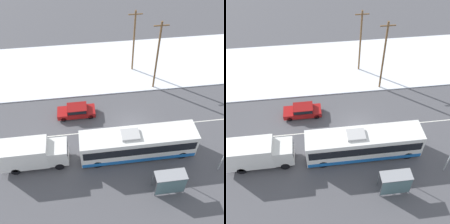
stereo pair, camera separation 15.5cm
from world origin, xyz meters
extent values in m
plane|color=#4C4C51|center=(0.00, 0.00, 0.00)|extent=(120.00, 120.00, 0.00)
cube|color=silver|center=(0.00, 12.63, 0.06)|extent=(80.00, 12.81, 0.12)
cube|color=silver|center=(0.00, 0.00, 0.00)|extent=(60.00, 0.12, 0.00)
cube|color=white|center=(-0.15, -3.52, 1.70)|extent=(11.77, 2.55, 2.85)
cube|color=black|center=(-0.15, -3.52, 2.04)|extent=(11.30, 2.57, 1.08)
cube|color=blue|center=(-0.15, -3.52, 0.53)|extent=(11.65, 2.57, 0.51)
cube|color=#B2B2B2|center=(-1.03, -3.52, 3.25)|extent=(1.80, 1.40, 0.24)
cylinder|color=black|center=(4.33, -4.66, 0.50)|extent=(1.00, 0.28, 1.00)
cylinder|color=black|center=(4.33, -2.39, 0.50)|extent=(1.00, 0.28, 1.00)
cylinder|color=black|center=(-4.44, -4.66, 0.50)|extent=(1.00, 0.28, 1.00)
cylinder|color=black|center=(-4.44, -2.39, 0.50)|extent=(1.00, 0.28, 1.00)
cube|color=silver|center=(-11.57, -3.38, 1.77)|extent=(4.77, 2.30, 2.56)
cube|color=silver|center=(-8.23, -3.38, 1.49)|extent=(1.90, 2.18, 2.00)
cube|color=black|center=(-7.30, -3.38, 1.89)|extent=(0.06, 1.95, 0.88)
cylinder|color=black|center=(-8.23, -4.40, 0.45)|extent=(0.90, 0.26, 0.90)
cylinder|color=black|center=(-8.23, -2.36, 0.45)|extent=(0.90, 0.26, 0.90)
cylinder|color=black|center=(-12.52, -4.40, 0.45)|extent=(0.90, 0.26, 0.90)
cylinder|color=black|center=(-12.52, -2.36, 0.45)|extent=(0.90, 0.26, 0.90)
cube|color=maroon|center=(-6.30, 2.96, 0.54)|extent=(4.49, 1.80, 0.63)
cube|color=maroon|center=(-6.19, 2.96, 1.13)|extent=(2.34, 1.66, 0.55)
cube|color=black|center=(-6.19, 2.96, 1.14)|extent=(2.15, 1.69, 0.44)
cylinder|color=black|center=(-7.85, 2.17, 0.32)|extent=(0.64, 0.22, 0.64)
cylinder|color=black|center=(-7.85, 3.75, 0.32)|extent=(0.64, 0.22, 0.64)
cylinder|color=black|center=(-4.66, 2.17, 0.32)|extent=(0.64, 0.22, 0.64)
cylinder|color=black|center=(-4.66, 3.75, 0.32)|extent=(0.64, 0.22, 0.64)
cylinder|color=#23232D|center=(1.08, -7.07, 0.39)|extent=(0.12, 0.12, 0.78)
cylinder|color=#23232D|center=(1.32, -7.07, 0.39)|extent=(0.12, 0.12, 0.78)
cube|color=black|center=(1.20, -7.07, 1.11)|extent=(0.41, 0.22, 0.65)
sphere|color=tan|center=(1.20, -7.07, 1.57)|extent=(0.27, 0.27, 0.27)
cylinder|color=black|center=(0.94, -7.07, 1.07)|extent=(0.10, 0.10, 0.62)
cylinder|color=black|center=(1.46, -7.07, 1.07)|extent=(0.10, 0.10, 0.62)
cube|color=gray|center=(1.93, -7.89, 2.37)|extent=(2.87, 1.20, 0.06)
cube|color=slate|center=(1.93, -8.47, 1.20)|extent=(2.76, 0.04, 2.16)
cylinder|color=#474C51|center=(0.53, -7.33, 1.17)|extent=(0.08, 0.08, 2.34)
cylinder|color=#474C51|center=(3.32, -7.33, 1.17)|extent=(0.08, 0.08, 2.34)
cylinder|color=#474C51|center=(0.53, -8.45, 1.17)|extent=(0.08, 0.08, 2.34)
cylinder|color=#474C51|center=(3.32, -8.45, 1.17)|extent=(0.08, 0.08, 2.34)
cylinder|color=brown|center=(4.11, 6.90, 4.72)|extent=(0.24, 0.24, 9.44)
cube|color=brown|center=(4.11, 6.90, 8.94)|extent=(1.80, 0.12, 0.12)
cylinder|color=brown|center=(2.03, 11.19, 4.44)|extent=(0.24, 0.24, 8.87)
cube|color=brown|center=(2.03, 11.19, 8.37)|extent=(1.80, 0.12, 0.12)
camera|label=1|loc=(-4.90, -19.42, 22.98)|focal=42.00mm
camera|label=2|loc=(-4.75, -19.44, 22.98)|focal=42.00mm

